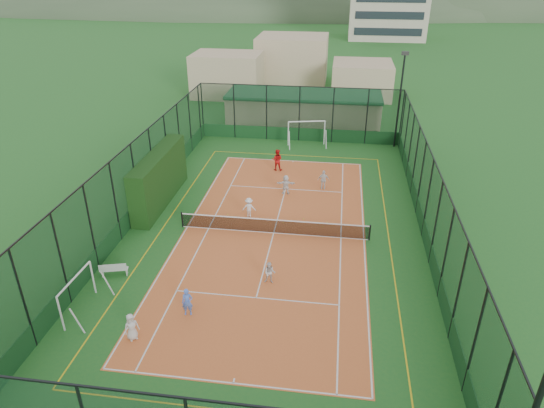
{
  "coord_description": "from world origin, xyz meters",
  "views": [
    {
      "loc": [
        3.48,
        -25.47,
        15.22
      ],
      "look_at": [
        -0.33,
        1.57,
        1.2
      ],
      "focal_mm": 32.0,
      "sensor_mm": 36.0,
      "label": 1
    }
  ],
  "objects": [
    {
      "name": "ground",
      "position": [
        0.0,
        0.0,
        0.0
      ],
      "size": [
        300.0,
        300.0,
        0.0
      ],
      "primitive_type": "plane",
      "color": "#216025",
      "rests_on": "ground"
    },
    {
      "name": "court_slab",
      "position": [
        0.0,
        0.0,
        0.01
      ],
      "size": [
        11.17,
        23.97,
        0.01
      ],
      "primitive_type": "cube",
      "color": "#C8582C",
      "rests_on": "ground"
    },
    {
      "name": "tennis_net",
      "position": [
        0.0,
        0.0,
        0.53
      ],
      "size": [
        11.67,
        0.12,
        1.06
      ],
      "primitive_type": null,
      "color": "black",
      "rests_on": "ground"
    },
    {
      "name": "perimeter_fence",
      "position": [
        0.0,
        0.0,
        2.5
      ],
      "size": [
        18.12,
        34.12,
        5.0
      ],
      "primitive_type": null,
      "color": "#10321D",
      "rests_on": "ground"
    },
    {
      "name": "floodlight_ne",
      "position": [
        8.6,
        16.6,
        4.12
      ],
      "size": [
        0.6,
        0.26,
        8.25
      ],
      "primitive_type": null,
      "color": "black",
      "rests_on": "ground"
    },
    {
      "name": "clubhouse",
      "position": [
        0.0,
        22.0,
        1.57
      ],
      "size": [
        15.2,
        7.2,
        3.15
      ],
      "primitive_type": null,
      "color": "tan",
      "rests_on": "ground"
    },
    {
      "name": "distant_hills",
      "position": [
        0.0,
        150.0,
        0.0
      ],
      "size": [
        200.0,
        60.0,
        24.0
      ],
      "primitive_type": null,
      "color": "#384C33",
      "rests_on": "ground"
    },
    {
      "name": "hedge_left",
      "position": [
        -8.3,
        3.27,
        1.76
      ],
      "size": [
        1.21,
        8.04,
        3.52
      ],
      "primitive_type": "cube",
      "color": "black",
      "rests_on": "ground"
    },
    {
      "name": "white_bench",
      "position": [
        -7.8,
        -5.54,
        0.4
      ],
      "size": [
        1.48,
        0.76,
        0.8
      ],
      "primitive_type": null,
      "rotation": [
        0.0,
        0.0,
        0.27
      ],
      "color": "white",
      "rests_on": "ground"
    },
    {
      "name": "futsal_goal_near",
      "position": [
        -8.2,
        -8.52,
        0.94
      ],
      "size": [
        2.96,
        0.98,
        1.88
      ],
      "primitive_type": null,
      "rotation": [
        0.0,
        0.0,
        1.52
      ],
      "color": "white",
      "rests_on": "ground"
    },
    {
      "name": "futsal_goal_far",
      "position": [
        0.76,
        15.95,
        1.09
      ],
      "size": [
        3.51,
        1.72,
        2.18
      ],
      "primitive_type": null,
      "rotation": [
        0.0,
        0.0,
        0.23
      ],
      "color": "white",
      "rests_on": "ground"
    },
    {
      "name": "child_near_left",
      "position": [
        -4.95,
        -10.01,
        0.67
      ],
      "size": [
        0.76,
        0.75,
        1.33
      ],
      "primitive_type": "imported",
      "rotation": [
        0.0,
        0.0,
        0.74
      ],
      "color": "white",
      "rests_on": "court_slab"
    },
    {
      "name": "child_near_mid",
      "position": [
        -2.99,
        -8.06,
        0.72
      ],
      "size": [
        0.57,
        0.44,
        1.41
      ],
      "primitive_type": "imported",
      "rotation": [
        0.0,
        0.0,
        0.21
      ],
      "color": "#5580F2",
      "rests_on": "court_slab"
    },
    {
      "name": "child_near_right",
      "position": [
        0.49,
        -5.04,
        0.62
      ],
      "size": [
        0.6,
        0.47,
        1.22
      ],
      "primitive_type": "imported",
      "rotation": [
        0.0,
        0.0,
        -0.01
      ],
      "color": "silver",
      "rests_on": "court_slab"
    },
    {
      "name": "child_far_left",
      "position": [
        -1.87,
        1.86,
        0.69
      ],
      "size": [
        0.91,
        0.57,
        1.35
      ],
      "primitive_type": "imported",
      "rotation": [
        0.0,
        0.0,
        3.22
      ],
      "color": "white",
      "rests_on": "court_slab"
    },
    {
      "name": "child_far_right",
      "position": [
        2.73,
        6.8,
        0.74
      ],
      "size": [
        0.87,
        0.4,
        1.45
      ],
      "primitive_type": "imported",
      "rotation": [
        0.0,
        0.0,
        3.19
      ],
      "color": "white",
      "rests_on": "court_slab"
    },
    {
      "name": "child_far_back",
      "position": [
        0.09,
        5.63,
        0.72
      ],
      "size": [
        1.36,
        0.56,
        1.42
      ],
      "primitive_type": "imported",
      "rotation": [
        0.0,
        0.0,
        3.25
      ],
      "color": "white",
      "rests_on": "court_slab"
    },
    {
      "name": "coach",
      "position": [
        -1.09,
        9.84,
        0.87
      ],
      "size": [
        0.86,
        0.68,
        1.72
      ],
      "primitive_type": "imported",
      "rotation": [
        0.0,
        0.0,
        3.11
      ],
      "color": "red",
      "rests_on": "court_slab"
    },
    {
      "name": "tennis_balls",
      "position": [
        0.99,
        1.65,
        0.04
      ],
      "size": [
        6.61,
        0.88,
        0.07
      ],
      "color": "#CCE033",
      "rests_on": "court_slab"
    }
  ]
}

